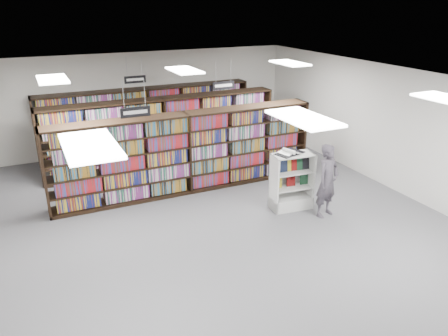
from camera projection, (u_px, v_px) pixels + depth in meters
name	position (u px, v px, depth m)	size (l,w,h in m)	color
floor	(219.00, 222.00, 9.96)	(12.00, 12.00, 0.00)	#5A5A60
ceiling	(218.00, 82.00, 8.81)	(10.00, 12.00, 0.10)	white
wall_back	(144.00, 101.00, 14.46)	(10.00, 0.10, 3.20)	silver
wall_right	(394.00, 129.00, 11.35)	(0.10, 12.00, 3.20)	silver
bookshelf_row_near	(187.00, 153.00, 11.27)	(7.00, 0.60, 2.10)	black
bookshelf_row_mid	(164.00, 133.00, 12.97)	(7.00, 0.60, 2.10)	black
bookshelf_row_far	(148.00, 119.00, 14.40)	(7.00, 0.60, 2.10)	black
aisle_sign_left	(135.00, 111.00, 9.30)	(0.65, 0.02, 0.80)	#B2B2B7
aisle_sign_right	(223.00, 85.00, 12.17)	(0.65, 0.02, 0.80)	#B2B2B7
aisle_sign_center	(135.00, 79.00, 13.08)	(0.65, 0.02, 0.80)	#B2B2B7
troffer_front_left	(90.00, 146.00, 5.11)	(0.60, 1.20, 0.04)	white
troffer_front_center	(304.00, 118.00, 6.28)	(0.60, 1.20, 0.04)	white
troffer_back_left	(52.00, 79.00, 9.33)	(0.60, 1.20, 0.04)	white
troffer_back_center	(184.00, 70.00, 10.51)	(0.60, 1.20, 0.04)	white
troffer_back_right	(290.00, 63.00, 11.69)	(0.60, 1.20, 0.04)	white
endcap_display	(291.00, 189.00, 10.53)	(1.04, 0.59, 1.39)	silver
open_book	(289.00, 152.00, 10.20)	(0.76, 0.57, 0.13)	black
shopper	(327.00, 181.00, 10.01)	(0.63, 0.42, 1.74)	#4B454F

